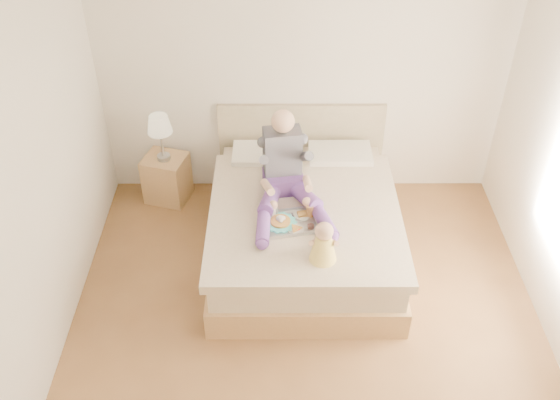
{
  "coord_description": "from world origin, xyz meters",
  "views": [
    {
      "loc": [
        -0.23,
        -3.37,
        4.13
      ],
      "look_at": [
        -0.22,
        0.92,
        0.71
      ],
      "focal_mm": 40.0,
      "sensor_mm": 36.0,
      "label": 1
    }
  ],
  "objects_px": {
    "bed": "(303,221)",
    "baby": "(323,244)",
    "adult": "(285,175)",
    "nightstand": "(167,178)",
    "tray": "(291,220)"
  },
  "relations": [
    {
      "from": "bed",
      "to": "baby",
      "type": "distance_m",
      "value": 0.92
    },
    {
      "from": "nightstand",
      "to": "adult",
      "type": "bearing_deg",
      "value": -15.54
    },
    {
      "from": "bed",
      "to": "adult",
      "type": "bearing_deg",
      "value": 176.33
    },
    {
      "from": "nightstand",
      "to": "baby",
      "type": "xyz_separation_m",
      "value": [
        1.53,
        -1.57,
        0.51
      ]
    },
    {
      "from": "bed",
      "to": "baby",
      "type": "height_order",
      "value": "bed"
    },
    {
      "from": "bed",
      "to": "baby",
      "type": "bearing_deg",
      "value": -81.17
    },
    {
      "from": "adult",
      "to": "nightstand",
      "type": "bearing_deg",
      "value": 139.56
    },
    {
      "from": "bed",
      "to": "nightstand",
      "type": "height_order",
      "value": "bed"
    },
    {
      "from": "adult",
      "to": "baby",
      "type": "distance_m",
      "value": 0.87
    },
    {
      "from": "nightstand",
      "to": "adult",
      "type": "height_order",
      "value": "adult"
    },
    {
      "from": "adult",
      "to": "baby",
      "type": "height_order",
      "value": "adult"
    },
    {
      "from": "bed",
      "to": "tray",
      "type": "relative_size",
      "value": 4.32
    },
    {
      "from": "nightstand",
      "to": "tray",
      "type": "relative_size",
      "value": 1.0
    },
    {
      "from": "tray",
      "to": "baby",
      "type": "distance_m",
      "value": 0.52
    },
    {
      "from": "tray",
      "to": "nightstand",
      "type": "bearing_deg",
      "value": 127.07
    }
  ]
}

